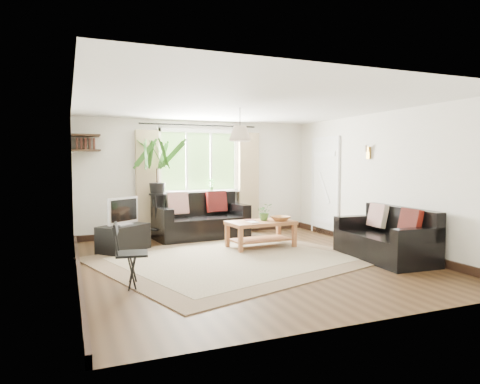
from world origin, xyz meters
name	(u,v)px	position (x,y,z in m)	size (l,w,h in m)	color
floor	(250,261)	(0.00, 0.00, 0.00)	(5.50, 5.50, 0.00)	black
ceiling	(250,105)	(0.00, 0.00, 2.40)	(5.50, 5.50, 0.00)	white
wall_back	(199,178)	(0.00, 2.75, 1.20)	(5.00, 0.02, 2.40)	silver
wall_front	(367,198)	(0.00, -2.75, 1.20)	(5.00, 0.02, 2.40)	silver
wall_left	(75,188)	(-2.50, 0.00, 1.20)	(0.02, 5.50, 2.40)	silver
wall_right	(381,181)	(2.50, 0.00, 1.20)	(0.02, 5.50, 2.40)	silver
rug	(233,259)	(-0.19, 0.22, 0.01)	(3.87, 3.31, 0.02)	beige
window	(199,161)	(0.00, 2.71, 1.55)	(2.50, 0.16, 2.16)	white
door	(325,187)	(2.47, 1.70, 1.00)	(0.06, 0.96, 2.06)	silver
corner_shelf	(86,143)	(-2.25, 2.50, 1.89)	(0.50, 0.50, 0.34)	black
pendant_lamp	(240,130)	(0.00, 0.40, 2.05)	(0.36, 0.36, 0.54)	beige
wall_sconce	(367,151)	(2.43, 0.30, 1.74)	(0.12, 0.12, 0.28)	beige
sofa_back	(201,217)	(-0.11, 2.23, 0.43)	(1.82, 0.91, 0.86)	black
sofa_right	(384,235)	(2.03, -0.66, 0.39)	(0.83, 1.65, 0.78)	black
coffee_table	(261,234)	(0.60, 0.90, 0.24)	(1.17, 0.64, 0.48)	brown
table_plant	(265,212)	(0.71, 0.96, 0.63)	(0.28, 0.24, 0.31)	#386327
bowl	(280,218)	(0.95, 0.81, 0.52)	(0.33, 0.33, 0.08)	#9F6836
book_a	(249,222)	(0.31, 0.77, 0.49)	(0.16, 0.21, 0.02)	white
book_b	(246,220)	(0.36, 1.01, 0.49)	(0.16, 0.22, 0.02)	#562822
tv_stand	(124,238)	(-1.72, 1.49, 0.23)	(0.85, 0.48, 0.46)	black
tv	(123,210)	(-1.72, 1.49, 0.71)	(0.65, 0.22, 0.50)	#A5A5AA
palm_stand	(157,190)	(-0.97, 2.30, 1.00)	(0.78, 0.78, 2.00)	black
folding_chair	(132,255)	(-1.87, -0.70, 0.40)	(0.41, 0.41, 0.80)	black
sill_plant	(211,184)	(0.25, 2.63, 1.06)	(0.14, 0.10, 0.27)	#2D6023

